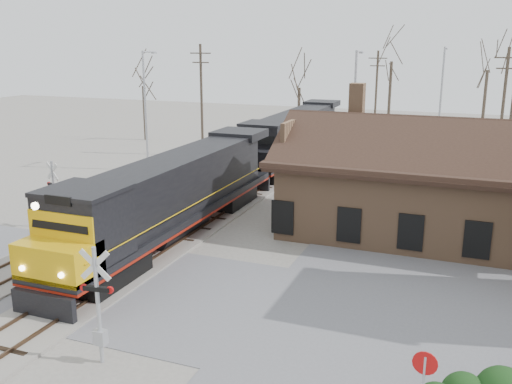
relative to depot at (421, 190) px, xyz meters
The scene contains 20 objects.
ground 17.14m from the depot, 134.97° to the right, with size 140.00×140.00×0.00m, color gray.
road 17.13m from the depot, 134.97° to the right, with size 60.00×9.00×0.03m, color slate.
track_main 12.58m from the depot, 165.97° to the left, with size 3.40×90.00×0.24m.
track_siding 16.92m from the depot, 169.70° to the left, with size 3.40×90.00×0.24m.
depot is the anchor object (origin of this frame).
locomotive_lead 13.44m from the depot, 153.14° to the right, with size 3.05×20.40×4.53m.
locomotive_trailing 18.90m from the depot, 129.38° to the left, with size 3.05×20.40×4.29m.
crossbuck_near 19.14m from the depot, 115.27° to the right, with size 1.14×0.30×4.00m.
crossbuck_far 20.16m from the depot, 161.04° to the right, with size 1.07×0.37×3.82m.
do_not_enter_sign 16.95m from the depot, 83.71° to the right, with size 0.68×0.09×2.27m.
streetlight_a 23.89m from the depot, 159.56° to the left, with size 0.25×2.04×9.49m.
streetlight_b 11.67m from the depot, 120.92° to the left, with size 0.25×2.04×9.60m.
streetlight_c 21.84m from the depot, 91.93° to the left, with size 0.25×2.04×9.75m.
utility_pole_a 26.11m from the depot, 143.61° to the left, with size 2.00×0.24×9.98m.
utility_pole_b 33.19m from the depot, 104.27° to the left, with size 2.00×0.24×9.26m.
utility_pole_c 18.06m from the depot, 76.46° to the left, with size 2.00×0.24×9.79m.
tree_a 37.30m from the depot, 145.45° to the left, with size 3.78×3.78×9.26m.
tree_b 30.72m from the depot, 119.81° to the left, with size 3.70×3.70×9.06m.
tree_c 34.82m from the depot, 101.65° to the left, with size 5.40×5.40×13.24m.
tree_d 33.66m from the depot, 85.02° to the left, with size 4.91×4.91×12.04m.
Camera 1 is at (14.59, -18.91, 10.15)m, focal length 40.00 mm.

